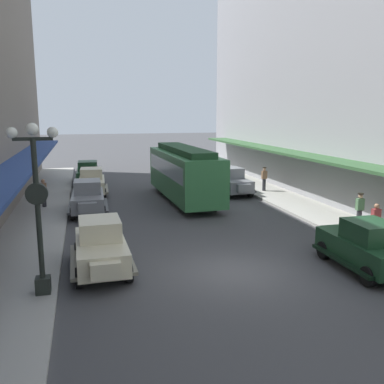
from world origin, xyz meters
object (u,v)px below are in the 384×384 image
object	(u,v)px
parked_car_1	(366,245)
pedestrian_4	(375,222)
pedestrian_3	(264,179)
parked_car_4	(88,197)
parked_car_7	(92,182)
parked_car_2	(231,181)
parked_car_5	(101,245)
parked_car_0	(88,172)
parked_car_6	(208,171)
streetcar	(184,171)
pedestrian_1	(44,193)
pedestrian_2	(360,210)
lamp_post_with_clock	(37,202)

from	to	relation	value
parked_car_1	pedestrian_4	bearing A→B (deg)	46.50
pedestrian_3	pedestrian_4	distance (m)	12.02
parked_car_1	parked_car_4	bearing A→B (deg)	129.80
parked_car_4	parked_car_7	size ratio (longest dim) A/B	1.00
parked_car_2	pedestrian_4	xyz separation A→B (m)	(2.13, -12.15, 0.05)
parked_car_7	pedestrian_4	bearing A→B (deg)	-51.02
parked_car_1	parked_car_5	world-z (taller)	same
parked_car_0	parked_car_1	world-z (taller)	same
parked_car_5	parked_car_6	distance (m)	19.87
streetcar	parked_car_6	bearing A→B (deg)	61.09
parked_car_2	pedestrian_4	size ratio (longest dim) A/B	2.63
parked_car_6	parked_car_7	distance (m)	9.87
pedestrian_1	pedestrian_2	size ratio (longest dim) A/B	0.98
parked_car_6	streetcar	size ratio (longest dim) A/B	0.45
parked_car_1	streetcar	xyz separation A→B (m)	(-3.48, 13.28, 0.96)
parked_car_0	parked_car_2	bearing A→B (deg)	-35.55
parked_car_5	pedestrian_4	xyz separation A→B (m)	(11.53, 0.09, 0.05)
parked_car_0	parked_car_4	distance (m)	10.05
parked_car_4	parked_car_0	bearing A→B (deg)	89.06
parked_car_5	pedestrian_2	size ratio (longest dim) A/B	2.57
parked_car_5	lamp_post_with_clock	xyz separation A→B (m)	(-1.83, -1.86, 2.04)
parked_car_5	lamp_post_with_clock	world-z (taller)	lamp_post_with_clock
lamp_post_with_clock	pedestrian_4	world-z (taller)	lamp_post_with_clock
lamp_post_with_clock	pedestrian_3	distance (m)	19.63
lamp_post_with_clock	pedestrian_4	xyz separation A→B (m)	(13.36, 1.96, -2.00)
parked_car_2	parked_car_4	size ratio (longest dim) A/B	1.01
parked_car_1	streetcar	bearing A→B (deg)	104.69
parked_car_7	pedestrian_3	distance (m)	11.98
pedestrian_1	pedestrian_2	xyz separation A→B (m)	(15.02, -8.56, 0.02)
parked_car_1	parked_car_2	world-z (taller)	same
streetcar	lamp_post_with_clock	world-z (taller)	lamp_post_with_clock
parked_car_2	parked_car_5	xyz separation A→B (m)	(-9.40, -12.24, 0.00)
pedestrian_3	pedestrian_2	bearing A→B (deg)	-87.57
parked_car_2	lamp_post_with_clock	xyz separation A→B (m)	(-11.23, -14.10, 2.04)
parked_car_1	pedestrian_1	xyz separation A→B (m)	(-11.97, 13.07, 0.05)
parked_car_5	lamp_post_with_clock	bearing A→B (deg)	-134.45
parked_car_4	parked_car_1	bearing A→B (deg)	-50.20
parked_car_0	pedestrian_3	bearing A→B (deg)	-30.16
parked_car_0	parked_car_6	size ratio (longest dim) A/B	0.99
parked_car_6	streetcar	world-z (taller)	streetcar
parked_car_4	pedestrian_4	bearing A→B (deg)	-36.99
parked_car_5	parked_car_7	world-z (taller)	same
pedestrian_2	parked_car_7	bearing A→B (deg)	135.07
parked_car_0	parked_car_5	size ratio (longest dim) A/B	1.00
parked_car_7	pedestrian_3	size ratio (longest dim) A/B	2.58
pedestrian_2	pedestrian_4	distance (m)	2.15
parked_car_7	lamp_post_with_clock	distance (m)	16.40
parked_car_7	streetcar	distance (m)	6.68
streetcar	pedestrian_1	bearing A→B (deg)	-178.56
parked_car_5	pedestrian_3	size ratio (longest dim) A/B	2.57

